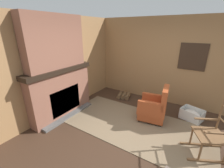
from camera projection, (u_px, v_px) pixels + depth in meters
ground_plane at (134, 143)px, 3.16m from camera, size 14.00×14.00×0.00m
wood_panel_wall_left at (53, 68)px, 3.89m from camera, size 0.06×5.25×2.62m
wood_panel_wall_back at (169, 62)px, 4.55m from camera, size 5.25×0.09×2.62m
fireplace_hearth at (62, 92)px, 4.01m from camera, size 0.54×1.89×1.34m
chimney_breast at (55, 42)px, 3.56m from camera, size 0.29×1.58×1.26m
area_rug at (133, 125)px, 3.75m from camera, size 3.61×1.72×0.01m
armchair at (154, 108)px, 3.86m from camera, size 0.76×0.71×0.94m
rocking_chair at (213, 135)px, 2.74m from camera, size 0.92×0.76×1.34m
firewood_stack at (124, 96)px, 5.23m from camera, size 0.52×0.51×0.14m
laundry_basket at (192, 114)px, 3.95m from camera, size 0.61×0.53×0.29m
oil_lamp_vase at (38, 68)px, 3.36m from camera, size 0.11×0.11×0.30m
storage_case at (78, 60)px, 4.36m from camera, size 0.16×0.22×0.12m
decorative_plate_on_mantel at (52, 64)px, 3.67m from camera, size 0.07×0.26×0.26m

